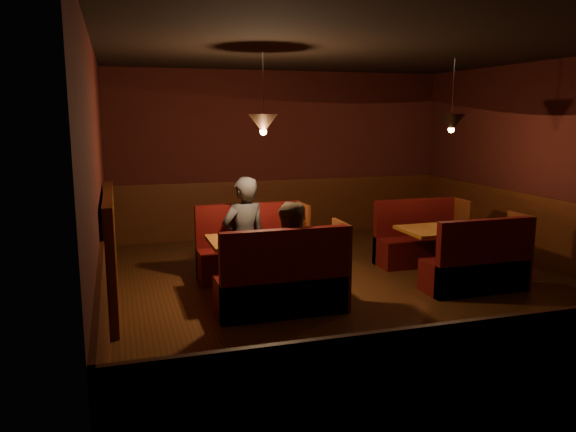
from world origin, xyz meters
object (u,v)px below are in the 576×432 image
object	(u,v)px
main_table	(265,251)
second_table	(445,240)
diner_b	(296,241)
second_bench_far	(419,243)
second_bench_near	(479,268)
main_bench_far	(252,254)
diner_a	(244,215)
main_bench_near	(284,287)

from	to	relation	value
main_table	second_table	bearing A→B (deg)	0.42
diner_b	second_table	bearing A→B (deg)	30.19
second_bench_far	second_bench_near	xyz separation A→B (m)	(0.00, -1.41, 0.00)
main_table	main_bench_far	xyz separation A→B (m)	(0.02, 0.74, -0.23)
main_bench_far	second_bench_far	size ratio (longest dim) A/B	1.10
second_bench_far	diner_a	size ratio (longest dim) A/B	0.76
second_bench_far	second_table	bearing A→B (deg)	-92.20
second_table	second_bench_near	distance (m)	0.73
main_bench_far	second_bench_near	xyz separation A→B (m)	(2.51, -1.43, -0.01)
diner_b	second_bench_near	bearing A→B (deg)	13.14
main_bench_near	diner_b	xyz separation A→B (m)	(0.16, 0.11, 0.47)
main_table	diner_a	distance (m)	0.78
second_bench_near	diner_a	bearing A→B (deg)	152.05
main_bench_near	diner_a	xyz separation A→B (m)	(-0.11, 1.45, 0.54)
second_table	main_bench_near	bearing A→B (deg)	-162.93
main_bench_near	second_table	world-z (taller)	main_bench_near
main_bench_far	second_bench_near	size ratio (longest dim) A/B	1.10
diner_a	main_bench_near	bearing A→B (deg)	79.48
main_table	main_bench_far	size ratio (longest dim) A/B	0.91
second_table	diner_b	size ratio (longest dim) A/B	0.76
main_bench_far	second_bench_far	distance (m)	2.51
main_bench_near	second_bench_far	world-z (taller)	main_bench_near
main_bench_near	diner_a	world-z (taller)	diner_a
main_bench_far	main_table	bearing A→B (deg)	-91.18
second_table	second_bench_far	world-z (taller)	second_bench_far
main_bench_far	second_bench_near	distance (m)	2.89
main_bench_near	second_bench_near	xyz separation A→B (m)	(2.51, 0.06, -0.01)
second_bench_far	second_bench_near	size ratio (longest dim) A/B	1.00
main_table	second_table	world-z (taller)	main_table
diner_b	main_table	bearing A→B (deg)	120.46
diner_a	diner_b	xyz separation A→B (m)	(0.28, -1.34, -0.07)
main_table	diner_b	bearing A→B (deg)	-74.07
main_bench_far	second_bench_far	bearing A→B (deg)	-0.39
main_bench_near	diner_b	bearing A→B (deg)	34.24
main_bench_near	second_table	size ratio (longest dim) A/B	1.22
second_bench_far	second_bench_near	bearing A→B (deg)	-90.00
main_table	diner_a	world-z (taller)	diner_a
second_bench_far	diner_b	world-z (taller)	diner_b
main_table	diner_a	xyz separation A→B (m)	(-0.10, 0.70, 0.32)
second_table	diner_b	distance (m)	2.42
second_bench_near	main_bench_far	bearing A→B (deg)	150.32
main_bench_near	second_bench_far	bearing A→B (deg)	30.34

